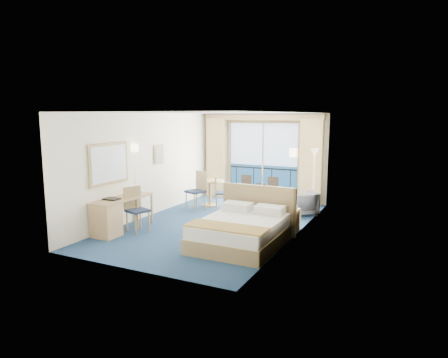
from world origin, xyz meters
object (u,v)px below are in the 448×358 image
table_chair_a (219,190)px  bed (242,230)px  armchair (303,203)px  round_table (210,186)px  floor_lamp (314,164)px  desk_chair (135,206)px  table_chair_b (198,188)px  desk (110,216)px  nightstand (290,220)px

table_chair_a → bed: bearing=-174.5°
armchair → round_table: bearing=-39.0°
bed → floor_lamp: floor_lamp is taller
desk_chair → bed: bearing=-67.5°
table_chair_b → desk: bearing=-77.7°
nightstand → bed: bearing=-112.7°
bed → armchair: bed is taller
armchair → table_chair_b: bearing=-29.1°
nightstand → desk_chair: size_ratio=0.50×
table_chair_b → armchair: bearing=35.0°
table_chair_a → desk_chair: bearing=136.4°
armchair → desk_chair: 4.43m
bed → desk_chair: (-2.60, -0.14, 0.27)m
floor_lamp → table_chair_a: 2.77m
floor_lamp → table_chair_b: size_ratio=1.61×
bed → nightstand: 1.56m
bed → nightstand: bearing=67.3°
bed → nightstand: size_ratio=4.04×
round_table → table_chair_b: size_ratio=0.79×
desk → round_table: (0.62, 3.57, 0.15)m
desk_chair → table_chair_b: 2.54m
floor_lamp → desk: floor_lamp is taller
nightstand → table_chair_a: size_ratio=0.54×
round_table → bed: bearing=-51.9°
round_table → table_chair_a: 0.46m
nightstand → table_chair_a: (-2.46, 1.27, 0.28)m
desk → table_chair_a: table_chair_a is taller
table_chair_a → table_chair_b: (-0.52, -0.31, 0.07)m
round_table → table_chair_a: size_ratio=0.89×
bed → table_chair_b: bed is taller
armchair → desk: bearing=5.7°
nightstand → desk_chair: bearing=-153.8°
nightstand → floor_lamp: size_ratio=0.30×
desk_chair → table_chair_b: table_chair_b is taller
bed → round_table: (-2.27, 2.90, 0.27)m
round_table → nightstand: bearing=-27.0°
round_table → table_chair_b: 0.52m
table_chair_b → floor_lamp: bearing=46.6°
desk → bed: bearing=13.0°
floor_lamp → table_chair_a: size_ratio=1.83×
nightstand → desk: bearing=-149.0°
bed → floor_lamp: size_ratio=1.20×
desk → desk_chair: 0.62m
floor_lamp → round_table: bearing=-163.2°
table_chair_a → table_chair_b: table_chair_b is taller
floor_lamp → table_chair_b: 3.34m
nightstand → table_chair_a: 2.78m
armchair → round_table: size_ratio=0.81×
desk → table_chair_a: size_ratio=1.74×
desk_chair → desk: bearing=170.1°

